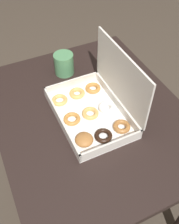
{
  "coord_description": "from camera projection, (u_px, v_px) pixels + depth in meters",
  "views": [
    {
      "loc": [
        0.68,
        -0.32,
        1.6
      ],
      "look_at": [
        0.01,
        -0.01,
        0.8
      ],
      "focal_mm": 42.0,
      "sensor_mm": 36.0,
      "label": 1
    }
  ],
  "objects": [
    {
      "name": "donut_box",
      "position": [
        97.0,
        104.0,
        1.07
      ],
      "size": [
        0.39,
        0.27,
        0.28
      ],
      "color": "white",
      "rests_on": "dining_table"
    },
    {
      "name": "ground_plane",
      "position": [
        90.0,
        193.0,
        1.69
      ],
      "size": [
        8.0,
        8.0,
        0.0
      ],
      "primitive_type": "plane",
      "color": "#42382D"
    },
    {
      "name": "dining_table",
      "position": [
        90.0,
        131.0,
        1.21
      ],
      "size": [
        0.95,
        0.78,
        0.77
      ],
      "color": "black",
      "rests_on": "ground_plane"
    },
    {
      "name": "coffee_mug",
      "position": [
        64.0,
        64.0,
        1.26
      ],
      "size": [
        0.09,
        0.09,
        0.1
      ],
      "color": "#4C8456",
      "rests_on": "dining_table"
    }
  ]
}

